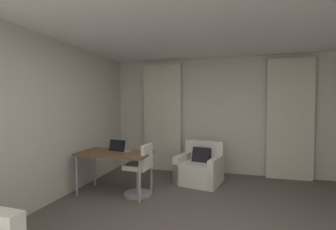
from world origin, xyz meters
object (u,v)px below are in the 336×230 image
Objects in this scene: armchair at (200,169)px; desk at (115,156)px; laptop at (120,149)px; desk_chair at (140,173)px.

armchair reaches higher than desk.
armchair is 2.63× the size of laptop.
armchair is 1.72m from desk.
laptop is (-1.28, -0.94, 0.50)m from armchair.
desk_chair is 0.54m from laptop.
laptop is at bearing 28.89° from desk.
desk_chair is at bearing -4.12° from laptop.
armchair is 0.76× the size of desk.
desk is 3.46× the size of laptop.
laptop is (-0.39, 0.03, 0.38)m from desk_chair.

